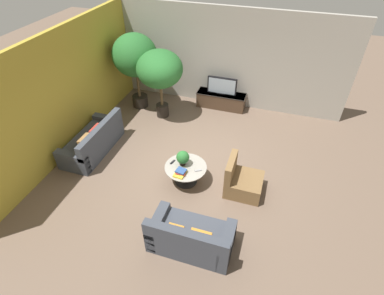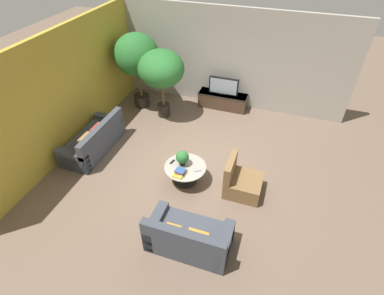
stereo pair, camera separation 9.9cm
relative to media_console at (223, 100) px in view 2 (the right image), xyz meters
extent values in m
plane|color=brown|center=(-0.07, -2.94, -0.25)|extent=(24.00, 24.00, 0.00)
cube|color=#A39E93|center=(-0.07, 0.32, 1.25)|extent=(7.40, 0.12, 3.00)
cube|color=gold|center=(-3.33, -2.74, 1.25)|extent=(0.12, 7.40, 3.00)
cube|color=#473323|center=(0.00, 0.00, -0.01)|extent=(1.51, 0.48, 0.49)
cube|color=#2D2823|center=(0.00, 0.00, 0.22)|extent=(1.55, 0.50, 0.02)
cube|color=black|center=(0.00, 0.00, 0.50)|extent=(0.92, 0.08, 0.53)
cube|color=#99A8B7|center=(0.00, -0.04, 0.50)|extent=(0.84, 0.00, 0.48)
cube|color=black|center=(0.00, 0.00, 0.25)|extent=(0.28, 0.13, 0.02)
cylinder|color=black|center=(0.01, -3.54, -0.24)|extent=(0.53, 0.53, 0.02)
cylinder|color=black|center=(0.01, -3.54, -0.04)|extent=(0.10, 0.10, 0.44)
cylinder|color=gray|center=(0.01, -3.54, 0.19)|extent=(0.97, 0.97, 0.02)
cube|color=#3D424C|center=(-2.71, -3.20, -0.04)|extent=(0.84, 1.88, 0.42)
cube|color=#3D424C|center=(-2.37, -3.20, 0.38)|extent=(0.16, 1.88, 0.42)
cube|color=#3D424C|center=(-2.71, -2.35, 0.02)|extent=(0.84, 0.20, 0.54)
cube|color=#3D424C|center=(-2.71, -4.04, 0.02)|extent=(0.84, 0.20, 0.54)
cube|color=#B23328|center=(-2.53, -2.77, 0.30)|extent=(0.13, 0.30, 0.27)
cube|color=#B23328|center=(-2.53, -3.20, 0.34)|extent=(0.18, 0.40, 0.37)
cube|color=olive|center=(-2.53, -3.62, 0.34)|extent=(0.18, 0.39, 0.37)
cube|color=#3D424C|center=(0.66, -5.12, -0.04)|extent=(1.55, 0.84, 0.42)
cube|color=#3D424C|center=(0.66, -5.46, 0.38)|extent=(1.55, 0.16, 0.42)
cube|color=#3D424C|center=(1.34, -5.12, 0.02)|extent=(0.20, 0.84, 0.54)
cube|color=#3D424C|center=(-0.01, -5.12, 0.02)|extent=(0.20, 0.84, 0.54)
cube|color=orange|center=(0.90, -5.30, 0.33)|extent=(0.37, 0.18, 0.35)
cube|color=orange|center=(0.42, -5.30, 0.29)|extent=(0.29, 0.13, 0.26)
cube|color=brown|center=(1.36, -3.43, -0.05)|extent=(0.80, 0.76, 0.40)
cube|color=brown|center=(1.03, -3.43, 0.38)|extent=(0.14, 0.76, 0.46)
cylinder|color=black|center=(-2.51, -0.72, -0.07)|extent=(0.49, 0.49, 0.36)
cylinder|color=brown|center=(-2.51, -0.72, 0.46)|extent=(0.08, 0.08, 0.71)
ellipsoid|color=#286B2D|center=(-2.51, -0.72, 1.44)|extent=(1.32, 1.32, 1.25)
cylinder|color=black|center=(-1.59, -1.05, -0.06)|extent=(0.38, 0.38, 0.39)
cylinder|color=brown|center=(-1.59, -1.05, 0.45)|extent=(0.08, 0.08, 0.62)
ellipsoid|color=#286B2D|center=(-1.59, -1.05, 1.29)|extent=(1.32, 1.32, 1.06)
cylinder|color=black|center=(-0.08, -3.48, 0.24)|extent=(0.13, 0.13, 0.09)
sphere|color=#286B2D|center=(-0.08, -3.48, 0.42)|extent=(0.30, 0.30, 0.30)
cube|color=gold|center=(-0.03, -3.80, 0.22)|extent=(0.25, 0.32, 0.04)
cube|color=#A32823|center=(-0.02, -3.78, 0.25)|extent=(0.22, 0.21, 0.02)
cube|color=#2D4C84|center=(-0.02, -3.77, 0.28)|extent=(0.24, 0.22, 0.04)
cube|color=black|center=(-0.33, -3.49, 0.21)|extent=(0.08, 0.16, 0.02)
cube|color=gray|center=(0.32, -3.58, 0.21)|extent=(0.16, 0.11, 0.02)
camera|label=1|loc=(1.69, -8.28, 4.86)|focal=28.00mm
camera|label=2|loc=(1.78, -8.25, 4.86)|focal=28.00mm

